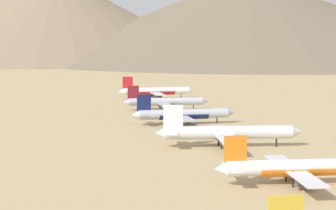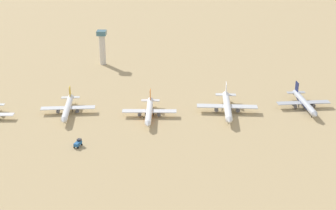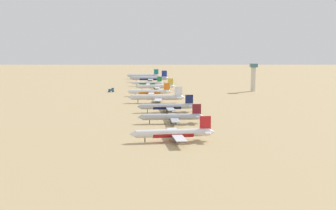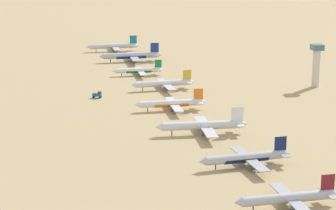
# 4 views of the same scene
# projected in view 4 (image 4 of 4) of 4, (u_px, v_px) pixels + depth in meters

# --- Properties ---
(ground_plane) EXTENTS (2330.14, 2330.14, 0.00)m
(ground_plane) POSITION_uv_depth(u_px,v_px,m) (178.00, 110.00, 381.46)
(ground_plane) COLOR tan
(parked_jet_0) EXTENTS (44.33, 35.97, 12.79)m
(parked_jet_0) POSITION_uv_depth(u_px,v_px,m) (114.00, 46.00, 563.58)
(parked_jet_0) COLOR silver
(parked_jet_0) RESTS_ON ground
(parked_jet_1) EXTENTS (48.50, 39.34, 14.00)m
(parked_jet_1) POSITION_uv_depth(u_px,v_px,m) (132.00, 56.00, 519.53)
(parked_jet_1) COLOR #B2B7C1
(parked_jet_1) RESTS_ON ground
(parked_jet_2) EXTENTS (36.64, 29.74, 10.57)m
(parked_jet_2) POSITION_uv_depth(u_px,v_px,m) (139.00, 70.00, 470.83)
(parked_jet_2) COLOR white
(parked_jet_2) RESTS_ON ground
(parked_jet_3) EXTENTS (41.33, 33.69, 11.92)m
(parked_jet_3) POSITION_uv_depth(u_px,v_px,m) (164.00, 83.00, 428.76)
(parked_jet_3) COLOR silver
(parked_jet_3) RESTS_ON ground
(parked_jet_4) EXTENTS (41.02, 33.28, 11.84)m
(parked_jet_4) POSITION_uv_depth(u_px,v_px,m) (172.00, 104.00, 379.76)
(parked_jet_4) COLOR white
(parked_jet_4) RESTS_ON ground
(parked_jet_5) EXTENTS (46.42, 37.60, 13.42)m
(parked_jet_5) POSITION_uv_depth(u_px,v_px,m) (203.00, 126.00, 335.03)
(parked_jet_5) COLOR silver
(parked_jet_5) RESTS_ON ground
(parked_jet_6) EXTENTS (41.94, 34.23, 12.10)m
(parked_jet_6) POSITION_uv_depth(u_px,v_px,m) (247.00, 158.00, 289.34)
(parked_jet_6) COLOR #B2B7C1
(parked_jet_6) RESTS_ON ground
(parked_jet_7) EXTENTS (40.76, 33.17, 11.75)m
(parked_jet_7) POSITION_uv_depth(u_px,v_px,m) (289.00, 198.00, 246.11)
(parked_jet_7) COLOR #B2B7C1
(parked_jet_7) RESTS_ON ground
(service_truck) EXTENTS (5.66, 4.13, 3.90)m
(service_truck) POSITION_uv_depth(u_px,v_px,m) (97.00, 95.00, 408.39)
(service_truck) COLOR #1E5999
(service_truck) RESTS_ON ground
(control_tower) EXTENTS (7.20, 7.20, 27.43)m
(control_tower) POSITION_uv_depth(u_px,v_px,m) (316.00, 63.00, 434.16)
(control_tower) COLOR beige
(control_tower) RESTS_ON ground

